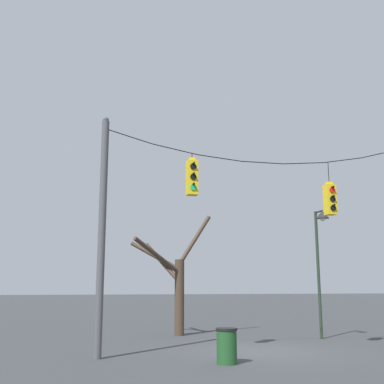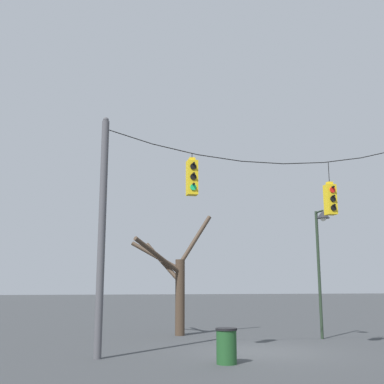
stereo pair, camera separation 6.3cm
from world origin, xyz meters
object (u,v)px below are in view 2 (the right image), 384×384
at_px(street_lamp, 321,239).
at_px(trash_bin, 226,346).
at_px(traffic_light_near_right_pole, 192,177).
at_px(utility_pole_left, 102,233).
at_px(bare_tree, 175,279).
at_px(traffic_light_over_intersection, 330,199).

relative_size(street_lamp, trash_bin, 5.42).
bearing_deg(trash_bin, traffic_light_near_right_pole, 107.78).
height_order(street_lamp, trash_bin, street_lamp).
bearing_deg(utility_pole_left, bare_tree, 59.98).
xyz_separation_m(street_lamp, bare_tree, (-5.46, 2.92, -1.60)).
bearing_deg(trash_bin, utility_pole_left, 152.62).
xyz_separation_m(traffic_light_over_intersection, street_lamp, (1.21, 3.05, -1.06)).
distance_m(traffic_light_over_intersection, trash_bin, 6.50).
height_order(traffic_light_over_intersection, bare_tree, traffic_light_over_intersection).
distance_m(traffic_light_near_right_pole, street_lamp, 7.00).
distance_m(traffic_light_near_right_pole, bare_tree, 6.79).
height_order(traffic_light_near_right_pole, trash_bin, traffic_light_near_right_pole).
bearing_deg(bare_tree, street_lamp, -28.13).
xyz_separation_m(bare_tree, trash_bin, (-0.08, -7.71, -1.86)).
bearing_deg(utility_pole_left, street_lamp, 18.85).
bearing_deg(traffic_light_over_intersection, street_lamp, 68.30).
height_order(utility_pole_left, traffic_light_near_right_pole, utility_pole_left).
bearing_deg(trash_bin, traffic_light_over_intersection, 21.83).
relative_size(utility_pole_left, traffic_light_near_right_pole, 5.30).
distance_m(bare_tree, trash_bin, 7.93).
bearing_deg(traffic_light_over_intersection, utility_pole_left, 179.94).
height_order(bare_tree, trash_bin, bare_tree).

